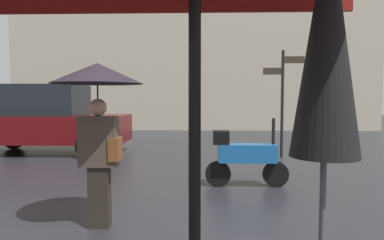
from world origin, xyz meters
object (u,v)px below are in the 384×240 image
at_px(folded_patio_umbrella_far, 327,51).
at_px(pedestrian_with_umbrella, 98,95).
at_px(parked_scooter, 244,156).
at_px(parked_car_left, 44,119).
at_px(street_signpost, 283,93).

distance_m(folded_patio_umbrella_far, pedestrian_with_umbrella, 2.82).
bearing_deg(pedestrian_with_umbrella, parked_scooter, 48.67).
height_order(parked_car_left, street_signpost, street_signpost).
distance_m(pedestrian_with_umbrella, parked_scooter, 2.98).
bearing_deg(pedestrian_with_umbrella, parked_car_left, 126.35).
height_order(folded_patio_umbrella_far, street_signpost, street_signpost).
bearing_deg(folded_patio_umbrella_far, parked_car_left, 125.33).
xyz_separation_m(parked_car_left, street_signpost, (6.71, -0.45, 0.74)).
distance_m(folded_patio_umbrella_far, street_signpost, 7.11).
bearing_deg(street_signpost, parked_car_left, 176.16).
relative_size(folded_patio_umbrella_far, street_signpost, 0.91).
relative_size(parked_scooter, parked_car_left, 0.33).
distance_m(parked_scooter, street_signpost, 3.53).
height_order(pedestrian_with_umbrella, parked_scooter, pedestrian_with_umbrella).
xyz_separation_m(pedestrian_with_umbrella, parked_car_left, (-3.30, 5.39, -0.63)).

